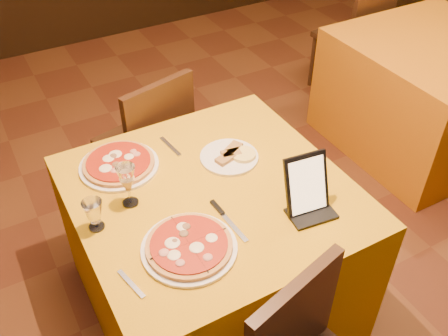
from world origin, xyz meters
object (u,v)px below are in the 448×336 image
side_table (428,94)px  pizza_near (189,247)px  main_table (212,250)px  pizza_far (119,164)px  chair_side_far (349,36)px  water_glass (94,215)px  chair_main_far (143,142)px  wine_glass (128,185)px  tablet (307,184)px

side_table → pizza_near: pizza_near is taller
main_table → pizza_far: size_ratio=3.20×
main_table → side_table: size_ratio=1.00×
chair_side_far → water_glass: size_ratio=7.00×
chair_main_far → wine_glass: bearing=52.4°
wine_glass → chair_side_far: bearing=29.2°
water_glass → pizza_near: bearing=-46.4°
pizza_near → water_glass: water_glass is taller
chair_side_far → water_glass: chair_side_far is taller
chair_main_far → water_glass: chair_main_far is taller
main_table → wine_glass: size_ratio=5.79×
pizza_near → tablet: bearing=-2.4°
side_table → water_glass: size_ratio=8.46×
side_table → pizza_near: size_ratio=3.14×
chair_main_far → chair_side_far: bearing=-179.5°
main_table → chair_side_far: (1.91, 1.33, 0.08)m
pizza_far → tablet: size_ratio=1.41×
wine_glass → water_glass: (-0.16, -0.06, -0.03)m
pizza_far → wine_glass: (-0.04, -0.24, 0.08)m
main_table → side_table: bearing=14.7°
pizza_near → wine_glass: wine_glass is taller
chair_main_far → pizza_far: size_ratio=2.65×
chair_main_far → chair_side_far: size_ratio=1.00×
chair_side_far → wine_glass: size_ratio=4.79×
wine_glass → tablet: 0.69m
pizza_far → water_glass: bearing=-123.4°
chair_side_far → tablet: 2.32m
chair_main_far → pizza_far: bearing=46.5°
water_glass → main_table: bearing=-2.8°
chair_side_far → pizza_near: bearing=31.4°
chair_side_far → pizza_far: 2.43m
tablet → main_table: bearing=142.2°
chair_main_far → pizza_far: (-0.28, -0.50, 0.31)m
chair_main_far → water_glass: (-0.48, -0.80, 0.36)m
main_table → water_glass: bearing=177.2°
chair_side_far → pizza_near: chair_side_far is taller
main_table → side_table: same height
pizza_far → water_glass: (-0.20, -0.30, 0.05)m
side_table → pizza_far: pizza_far is taller
chair_main_far → wine_glass: size_ratio=4.79×
chair_main_far → chair_side_far: (1.91, 0.50, 0.00)m
pizza_far → main_table: bearing=-49.1°
chair_side_far → tablet: bearing=39.2°
water_glass → tablet: tablet is taller
chair_main_far → wine_glass: 0.89m
chair_main_far → pizza_near: 1.13m
main_table → pizza_near: pizza_near is taller
pizza_near → pizza_far: size_ratio=1.02×
chair_main_far → tablet: (0.27, -1.09, 0.41)m
pizza_near → side_table: bearing=19.4°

